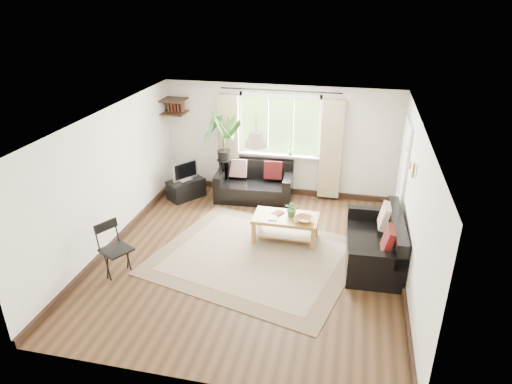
% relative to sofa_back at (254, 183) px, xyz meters
% --- Properties ---
extents(floor, '(5.50, 5.50, 0.00)m').
position_rel_sofa_back_xyz_m(floor, '(0.46, -2.28, -0.38)').
color(floor, '#301F10').
rests_on(floor, ground).
extents(ceiling, '(5.50, 5.50, 0.00)m').
position_rel_sofa_back_xyz_m(ceiling, '(0.46, -2.28, 2.02)').
color(ceiling, white).
rests_on(ceiling, floor).
extents(wall_back, '(5.00, 0.02, 2.40)m').
position_rel_sofa_back_xyz_m(wall_back, '(0.46, 0.47, 0.82)').
color(wall_back, beige).
rests_on(wall_back, floor).
extents(wall_front, '(5.00, 0.02, 2.40)m').
position_rel_sofa_back_xyz_m(wall_front, '(0.46, -5.03, 0.82)').
color(wall_front, beige).
rests_on(wall_front, floor).
extents(wall_left, '(0.02, 5.50, 2.40)m').
position_rel_sofa_back_xyz_m(wall_left, '(-2.04, -2.28, 0.82)').
color(wall_left, beige).
rests_on(wall_left, floor).
extents(wall_right, '(0.02, 5.50, 2.40)m').
position_rel_sofa_back_xyz_m(wall_right, '(2.96, -2.28, 0.82)').
color(wall_right, beige).
rests_on(wall_right, floor).
extents(rug, '(3.80, 3.47, 0.02)m').
position_rel_sofa_back_xyz_m(rug, '(0.53, -2.27, -0.37)').
color(rug, '#BBAE91').
rests_on(rug, floor).
extents(window, '(2.50, 0.16, 2.16)m').
position_rel_sofa_back_xyz_m(window, '(0.46, 0.43, 1.17)').
color(window, white).
rests_on(window, wall_back).
extents(door, '(0.06, 0.96, 2.06)m').
position_rel_sofa_back_xyz_m(door, '(2.93, -0.58, 0.62)').
color(door, silver).
rests_on(door, wall_right).
extents(corner_shelf, '(0.50, 0.50, 0.34)m').
position_rel_sofa_back_xyz_m(corner_shelf, '(-1.79, 0.22, 1.51)').
color(corner_shelf, black).
rests_on(corner_shelf, wall_back).
extents(pendant_lamp, '(0.36, 0.36, 0.54)m').
position_rel_sofa_back_xyz_m(pendant_lamp, '(0.46, -1.88, 1.67)').
color(pendant_lamp, beige).
rests_on(pendant_lamp, ceiling).
extents(wall_sconce, '(0.12, 0.12, 0.28)m').
position_rel_sofa_back_xyz_m(wall_sconce, '(2.89, -1.98, 1.36)').
color(wall_sconce, beige).
rests_on(wall_sconce, wall_right).
extents(sofa_back, '(1.68, 0.92, 0.77)m').
position_rel_sofa_back_xyz_m(sofa_back, '(0.00, 0.00, 0.00)').
color(sofa_back, black).
rests_on(sofa_back, floor).
extents(sofa_right, '(1.75, 0.92, 0.81)m').
position_rel_sofa_back_xyz_m(sofa_right, '(2.47, -1.96, 0.02)').
color(sofa_right, black).
rests_on(sofa_right, floor).
extents(coffee_table, '(1.16, 0.64, 0.47)m').
position_rel_sofa_back_xyz_m(coffee_table, '(0.94, -1.57, -0.15)').
color(coffee_table, olive).
rests_on(coffee_table, floor).
extents(table_plant, '(0.27, 0.24, 0.30)m').
position_rel_sofa_back_xyz_m(table_plant, '(1.04, -1.52, 0.24)').
color(table_plant, '#366327').
rests_on(table_plant, coffee_table).
extents(bowl, '(0.40, 0.40, 0.08)m').
position_rel_sofa_back_xyz_m(bowl, '(1.27, -1.68, 0.13)').
color(bowl, '#A16937').
rests_on(bowl, coffee_table).
extents(book_a, '(0.17, 0.23, 0.02)m').
position_rel_sofa_back_xyz_m(book_a, '(0.64, -1.67, 0.10)').
color(book_a, white).
rests_on(book_a, coffee_table).
extents(book_b, '(0.24, 0.27, 0.02)m').
position_rel_sofa_back_xyz_m(book_b, '(0.70, -1.44, 0.10)').
color(book_b, '#522B20').
rests_on(book_b, coffee_table).
extents(tv_stand, '(0.80, 0.87, 0.41)m').
position_rel_sofa_back_xyz_m(tv_stand, '(-1.46, -0.24, -0.18)').
color(tv_stand, black).
rests_on(tv_stand, floor).
extents(tv, '(0.50, 0.59, 0.45)m').
position_rel_sofa_back_xyz_m(tv, '(-1.46, -0.24, 0.25)').
color(tv, '#A5A5AA').
rests_on(tv, tv_stand).
extents(palm_stand, '(0.81, 0.81, 1.84)m').
position_rel_sofa_back_xyz_m(palm_stand, '(-0.66, 0.03, 0.54)').
color(palm_stand, black).
rests_on(palm_stand, floor).
extents(folding_chair, '(0.62, 0.62, 0.88)m').
position_rel_sofa_back_xyz_m(folding_chair, '(-1.50, -3.23, 0.06)').
color(folding_chair, black).
rests_on(folding_chair, floor).
extents(sill_plant, '(0.14, 0.10, 0.27)m').
position_rel_sofa_back_xyz_m(sill_plant, '(0.71, 0.35, 0.68)').
color(sill_plant, '#2D6023').
rests_on(sill_plant, window).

